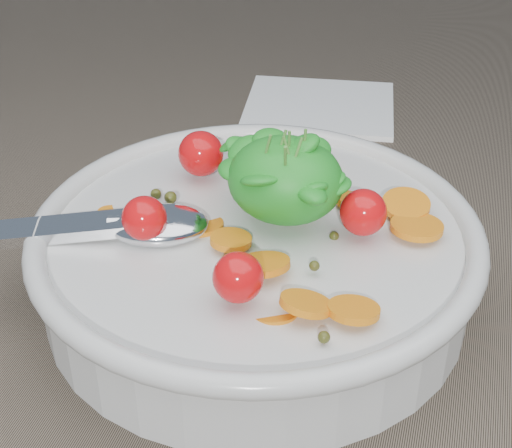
# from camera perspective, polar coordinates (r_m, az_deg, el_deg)

# --- Properties ---
(ground) EXTENTS (6.00, 6.00, 0.00)m
(ground) POSITION_cam_1_polar(r_m,az_deg,el_deg) (0.53, 1.37, -3.46)
(ground) COLOR #695B4B
(ground) RESTS_ON ground
(bowl) EXTENTS (0.30, 0.28, 0.12)m
(bowl) POSITION_cam_1_polar(r_m,az_deg,el_deg) (0.49, 0.02, -2.22)
(bowl) COLOR silver
(bowl) RESTS_ON ground
(napkin) EXTENTS (0.15, 0.14, 0.01)m
(napkin) POSITION_cam_1_polar(r_m,az_deg,el_deg) (0.75, 4.64, 8.52)
(napkin) COLOR white
(napkin) RESTS_ON ground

